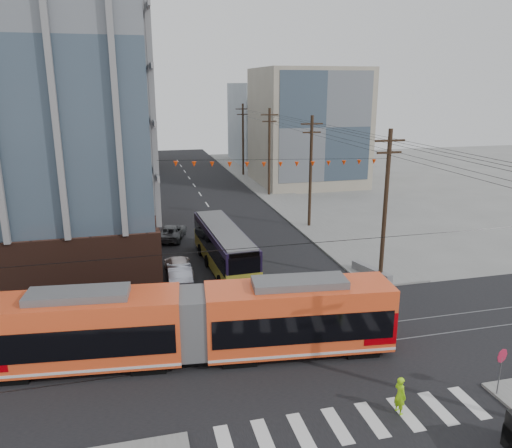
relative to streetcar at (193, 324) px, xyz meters
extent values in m
plane|color=slate|center=(5.95, -3.78, -2.01)|extent=(160.00, 160.00, 0.00)
cube|color=#8C99A5|center=(-11.05, 48.22, 6.99)|extent=(18.00, 16.00, 18.00)
cube|color=gray|center=(21.95, 44.22, 5.99)|extent=(14.00, 14.00, 16.00)
cube|color=gray|center=(-8.05, 68.22, 7.99)|extent=(16.00, 18.00, 20.00)
cube|color=#8C99A5|center=(23.95, 64.22, 4.99)|extent=(16.00, 16.00, 14.00)
cylinder|color=black|center=(14.45, 52.22, 3.49)|extent=(0.30, 0.30, 11.00)
imported|color=#9598A7|center=(0.28, 10.30, -1.23)|extent=(1.82, 4.78, 1.56)
imported|color=silver|center=(0.42, 12.41, -1.33)|extent=(1.91, 4.64, 1.34)
imported|color=#484B4E|center=(0.67, 21.44, -1.34)|extent=(3.49, 5.25, 1.34)
imported|color=#A0F015|center=(8.10, -6.62, -1.13)|extent=(0.53, 0.70, 1.75)
cube|color=gray|center=(14.25, 8.19, -1.62)|extent=(1.84, 3.91, 0.76)
camera|label=1|loc=(-2.56, -23.29, 11.88)|focal=35.00mm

